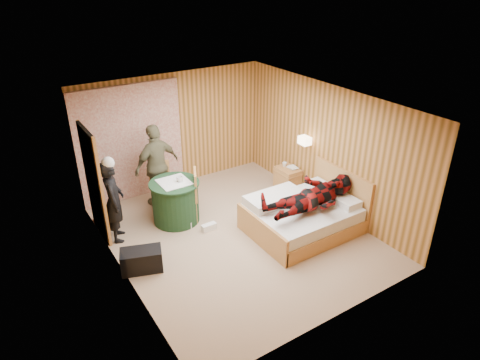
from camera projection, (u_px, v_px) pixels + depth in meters
floor at (236, 234)px, 7.89m from camera, size 4.20×5.00×0.01m
ceiling at (235, 103)px, 6.76m from camera, size 4.20×5.00×0.01m
wall_back at (174, 131)px, 9.20m from camera, size 4.20×0.02×2.50m
wall_left at (115, 207)px, 6.31m from camera, size 0.02×5.00×2.50m
wall_right at (327, 148)px, 8.34m from camera, size 0.02×5.00×2.50m
curtain at (131, 143)px, 8.69m from camera, size 2.20×0.08×2.40m
doorway at (94, 184)px, 7.48m from camera, size 0.06×0.90×2.05m
wall_lamp at (305, 140)px, 8.57m from camera, size 0.26×0.24×0.16m
bed at (302, 216)px, 7.91m from camera, size 1.94×1.48×1.01m
nightstand at (288, 179)px, 9.32m from camera, size 0.40×0.54×0.52m
round_table at (175, 201)px, 8.14m from camera, size 0.95×0.95×0.84m
chair_far at (161, 181)px, 8.65m from camera, size 0.52×0.52×0.93m
chair_near at (190, 192)px, 8.10m from camera, size 0.62×0.62×1.03m
duffel_bag at (142, 260)px, 6.90m from camera, size 0.74×0.55×0.37m
sneaker_left at (209, 227)px, 8.00m from camera, size 0.29×0.12×0.13m
sneaker_right at (183, 226)px, 8.03m from camera, size 0.31×0.18×0.13m
woman_standing at (114, 201)px, 7.45m from camera, size 0.52×0.64×1.53m
man_at_table at (157, 166)px, 8.54m from camera, size 1.08×0.64×1.72m
man_on_bed at (314, 190)px, 7.46m from camera, size 0.86×0.67×1.77m
book_lower at (290, 169)px, 9.17m from camera, size 0.18×0.23×0.02m
book_upper at (290, 168)px, 9.16m from camera, size 0.19×0.24×0.02m
cup_nightstand at (284, 164)px, 9.29m from camera, size 0.11×0.11×0.09m
cup_table at (180, 179)px, 7.94m from camera, size 0.16×0.16×0.10m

